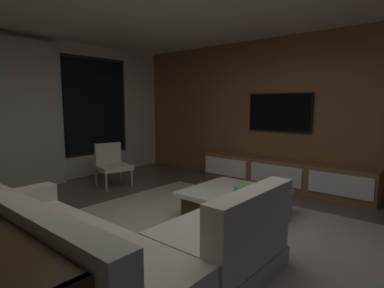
{
  "coord_description": "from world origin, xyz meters",
  "views": [
    {
      "loc": [
        -2.4,
        -2.22,
        1.51
      ],
      "look_at": [
        1.43,
        1.04,
        0.86
      ],
      "focal_mm": 29.19,
      "sensor_mm": 36.0,
      "label": 1
    }
  ],
  "objects_px": {
    "media_console": "(283,175)",
    "sectional_couch": "(109,251)",
    "coffee_table": "(234,203)",
    "book_stack_on_coffee_table": "(245,188)",
    "mounted_tv": "(279,112)",
    "accent_chair_near_window": "(111,163)"
  },
  "relations": [
    {
      "from": "book_stack_on_coffee_table",
      "to": "accent_chair_near_window",
      "type": "xyz_separation_m",
      "value": [
        -0.17,
        2.71,
        0.03
      ]
    },
    {
      "from": "coffee_table",
      "to": "media_console",
      "type": "bearing_deg",
      "value": 2.99
    },
    {
      "from": "book_stack_on_coffee_table",
      "to": "media_console",
      "type": "height_order",
      "value": "media_console"
    },
    {
      "from": "accent_chair_near_window",
      "to": "sectional_couch",
      "type": "bearing_deg",
      "value": -125.72
    },
    {
      "from": "sectional_couch",
      "to": "mounted_tv",
      "type": "height_order",
      "value": "mounted_tv"
    },
    {
      "from": "sectional_couch",
      "to": "media_console",
      "type": "xyz_separation_m",
      "value": [
        3.75,
        0.15,
        -0.04
      ]
    },
    {
      "from": "coffee_table",
      "to": "book_stack_on_coffee_table",
      "type": "distance_m",
      "value": 0.26
    },
    {
      "from": "sectional_couch",
      "to": "media_console",
      "type": "bearing_deg",
      "value": 2.31
    },
    {
      "from": "media_console",
      "to": "book_stack_on_coffee_table",
      "type": "bearing_deg",
      "value": -172.7
    },
    {
      "from": "coffee_table",
      "to": "media_console",
      "type": "xyz_separation_m",
      "value": [
        1.74,
        0.09,
        0.06
      ]
    },
    {
      "from": "book_stack_on_coffee_table",
      "to": "mounted_tv",
      "type": "relative_size",
      "value": 0.23
    },
    {
      "from": "mounted_tv",
      "to": "accent_chair_near_window",
      "type": "bearing_deg",
      "value": 131.3
    },
    {
      "from": "sectional_couch",
      "to": "accent_chair_near_window",
      "type": "distance_m",
      "value": 3.27
    },
    {
      "from": "sectional_couch",
      "to": "media_console",
      "type": "distance_m",
      "value": 3.75
    },
    {
      "from": "mounted_tv",
      "to": "book_stack_on_coffee_table",
      "type": "bearing_deg",
      "value": -167.45
    },
    {
      "from": "accent_chair_near_window",
      "to": "mounted_tv",
      "type": "bearing_deg",
      "value": -48.7
    },
    {
      "from": "media_console",
      "to": "sectional_couch",
      "type": "bearing_deg",
      "value": -177.69
    },
    {
      "from": "coffee_table",
      "to": "accent_chair_near_window",
      "type": "bearing_deg",
      "value": 92.19
    },
    {
      "from": "book_stack_on_coffee_table",
      "to": "accent_chair_near_window",
      "type": "relative_size",
      "value": 0.36
    },
    {
      "from": "accent_chair_near_window",
      "to": "mounted_tv",
      "type": "relative_size",
      "value": 0.65
    },
    {
      "from": "media_console",
      "to": "mounted_tv",
      "type": "relative_size",
      "value": 2.59
    },
    {
      "from": "book_stack_on_coffee_table",
      "to": "mounted_tv",
      "type": "bearing_deg",
      "value": 12.55
    }
  ]
}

